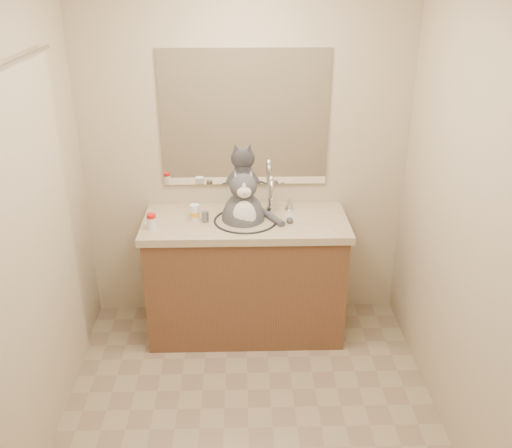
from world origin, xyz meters
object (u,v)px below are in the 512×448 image
(pill_bottle_redcap, at_px, (152,221))
(grey_canister, at_px, (205,217))
(pill_bottle_orange, at_px, (195,213))
(cat, at_px, (244,216))

(pill_bottle_redcap, bearing_deg, grey_canister, 16.88)
(pill_bottle_orange, bearing_deg, pill_bottle_redcap, -153.39)
(cat, height_order, grey_canister, cat)
(cat, bearing_deg, pill_bottle_redcap, -170.72)
(pill_bottle_orange, relative_size, grey_canister, 1.48)
(pill_bottle_orange, distance_m, grey_canister, 0.08)
(cat, distance_m, pill_bottle_orange, 0.32)
(pill_bottle_redcap, bearing_deg, cat, 13.00)
(pill_bottle_redcap, xyz_separation_m, grey_canister, (0.33, 0.10, -0.01))
(cat, bearing_deg, pill_bottle_orange, 176.80)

